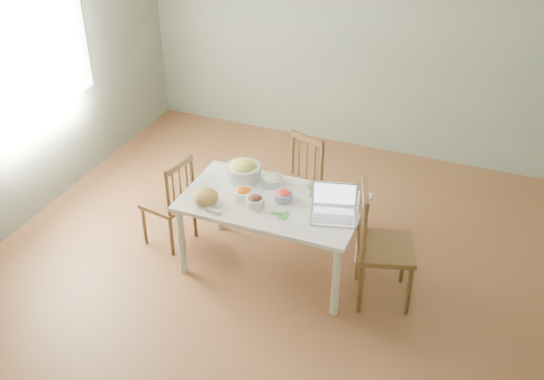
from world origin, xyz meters
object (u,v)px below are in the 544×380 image
at_px(dining_table, 272,235).
at_px(laptop, 334,205).
at_px(chair_far, 295,186).
at_px(chair_left, 167,200).
at_px(bowl_squash, 243,170).
at_px(chair_right, 386,245).
at_px(bread_boule, 205,197).

relative_size(dining_table, laptop, 4.10).
relative_size(chair_far, chair_left, 1.02).
distance_m(chair_far, bowl_squash, 0.62).
height_order(chair_far, laptop, laptop).
height_order(chair_right, bread_boule, chair_right).
bearing_deg(laptop, bread_boule, 176.21).
bearing_deg(dining_table, bowl_squash, 148.03).
distance_m(bread_boule, bowl_squash, 0.48).
xyz_separation_m(chair_left, bread_boule, (0.52, -0.25, 0.31)).
height_order(chair_far, bowl_squash, chair_far).
bearing_deg(laptop, dining_table, 159.90).
height_order(dining_table, chair_right, chair_right).
bearing_deg(bowl_squash, chair_left, -162.03).
relative_size(chair_far, laptop, 2.48).
bearing_deg(chair_right, chair_left, 71.61).
bearing_deg(dining_table, laptop, -5.28).
bearing_deg(chair_left, laptop, 97.67).
distance_m(bread_boule, laptop, 1.02).
height_order(chair_left, bread_boule, chair_left).
relative_size(chair_far, bowl_squash, 2.95).
bearing_deg(bowl_squash, laptop, -16.91).
relative_size(chair_left, laptop, 2.43).
xyz_separation_m(chair_far, chair_right, (0.99, -0.66, 0.07)).
bearing_deg(dining_table, chair_right, -1.02).
xyz_separation_m(dining_table, chair_far, (-0.04, 0.64, 0.10)).
xyz_separation_m(chair_far, bread_boule, (-0.43, -0.88, 0.31)).
relative_size(chair_far, chair_right, 0.86).
distance_m(chair_far, bread_boule, 1.03).
bearing_deg(chair_right, laptop, 76.71).
bearing_deg(laptop, chair_right, -10.50).
height_order(chair_left, chair_right, chair_right).
distance_m(dining_table, laptop, 0.70).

